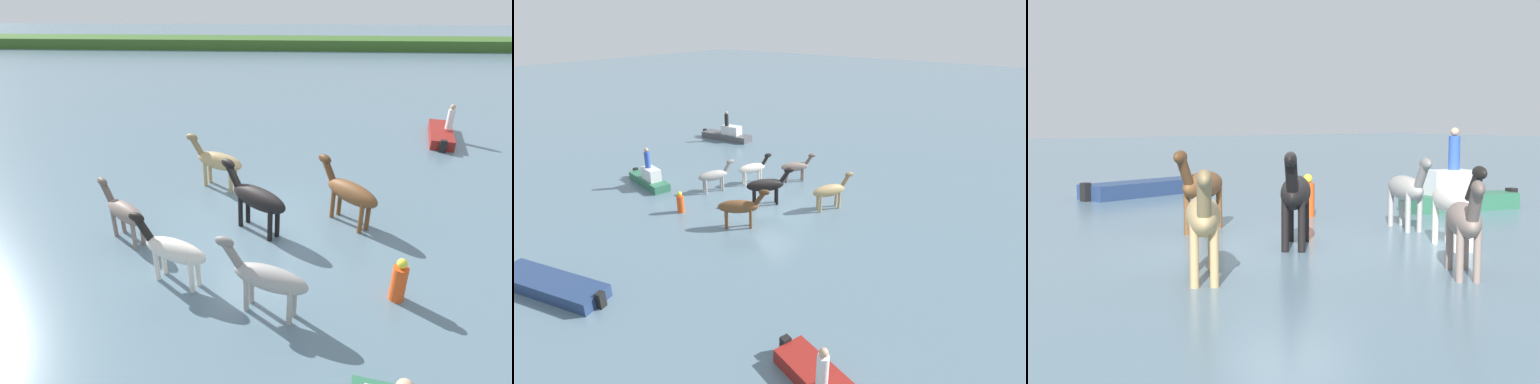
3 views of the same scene
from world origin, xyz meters
TOP-DOWN VIEW (x-y plane):
  - ground_plane at (0.00, 0.00)m, footprint 163.26×163.26m
  - distant_shoreline at (0.00, 42.99)m, footprint 146.93×6.00m
  - horse_rear_stallion at (-1.80, -2.77)m, footprint 2.17×1.20m
  - horse_mid_herd at (-1.48, 2.73)m, footprint 2.32×1.44m
  - horse_chestnut_trailing at (-3.65, -0.94)m, footprint 1.90×1.61m
  - horse_lead at (2.91, 0.41)m, footprint 1.86×2.16m
  - horse_dark_mare at (0.09, -0.21)m, footprint 2.22×1.96m
  - horse_pinto_flank at (0.51, -3.71)m, footprint 2.20×1.15m
  - boat_dinghy_port at (8.66, 8.68)m, footprint 2.03×3.93m
  - person_spotter_bow at (8.92, 8.58)m, footprint 0.32×0.32m
  - buoy_channel_marker at (3.58, -3.10)m, footprint 0.36×0.36m

SIDE VIEW (x-z plane):
  - ground_plane at x=0.00m, z-range 0.00..0.00m
  - distant_shoreline at x=0.00m, z-range -1.20..1.20m
  - boat_dinghy_port at x=8.66m, z-range -0.20..0.51m
  - buoy_channel_marker at x=3.58m, z-range -0.06..1.08m
  - horse_chestnut_trailing at x=-3.65m, z-range 0.09..1.77m
  - horse_rear_stallion at x=-1.80m, z-range 0.09..1.81m
  - horse_pinto_flank at x=0.51m, z-range 0.09..1.83m
  - horse_mid_herd at x=-1.48m, z-range 0.10..1.98m
  - horse_lead at x=2.91m, z-range 0.10..2.02m
  - horse_dark_mare at x=0.09m, z-range 0.10..2.10m
  - person_spotter_bow at x=8.92m, z-range 0.51..1.70m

